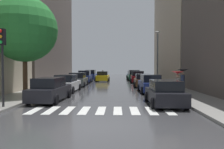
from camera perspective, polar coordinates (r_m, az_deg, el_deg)
ground_plane at (r=32.60m, az=-0.21°, el=-2.17°), size 28.00×72.00×0.04m
sidewalk_left at (r=33.40m, az=-11.43°, el=-1.95°), size 3.00×72.00×0.15m
sidewalk_right at (r=33.07m, az=11.13°, el=-1.98°), size 3.00×72.00×0.15m
crosswalk_stripes at (r=11.92m, az=-2.88°, el=-9.37°), size 7.65×2.20×0.01m
building_left_mid at (r=36.24m, az=-18.66°, el=16.76°), size 6.00×19.41×23.30m
building_right_mid at (r=35.66m, az=18.34°, el=13.71°), size 6.00×17.21×19.30m
parked_car_left_nearest at (r=15.69m, az=-15.84°, el=-3.90°), size 2.13×4.79×1.63m
parked_car_left_second at (r=21.12m, az=-11.73°, el=-2.36°), size 2.12×4.66×1.63m
parked_car_left_third at (r=27.00m, az=-8.87°, el=-1.36°), size 2.14×4.80×1.66m
parked_car_left_fourth at (r=32.94m, az=-7.12°, el=-0.64°), size 2.06×4.04×1.82m
parked_car_left_fifth at (r=39.46m, az=-5.57°, el=-0.20°), size 2.09×4.45×1.81m
parked_car_right_nearest at (r=13.90m, az=13.66°, el=-4.78°), size 2.09×4.24×1.54m
parked_car_right_second at (r=20.41m, az=9.92°, el=-2.47°), size 2.02×4.31×1.66m
parked_car_right_third at (r=26.15m, az=8.08°, el=-1.59°), size 2.26×4.47×1.53m
parked_car_right_fourth at (r=32.83m, az=6.67°, el=-0.70°), size 2.19×4.54×1.75m
parked_car_right_fifth at (r=38.00m, az=5.70°, el=-0.29°), size 2.23×4.61×1.81m
parked_car_right_sixth at (r=43.61m, az=5.20°, el=-0.15°), size 2.07×4.08×1.53m
taxi_midroad at (r=35.85m, az=-2.42°, el=-0.54°), size 2.17×4.43×1.81m
pedestrian_foreground at (r=17.46m, az=16.75°, el=-1.00°), size 0.91×0.91×1.86m
pedestrian_near_tree at (r=21.11m, az=18.00°, el=-0.08°), size 1.05×1.05×1.99m
street_tree_left at (r=18.63m, az=-21.90°, el=10.86°), size 5.09×5.09×7.68m
traffic_light_left_corner at (r=13.46m, az=-26.79°, el=5.75°), size 0.30×0.42×4.30m
lamp_post_right at (r=25.84m, az=11.82°, el=5.26°), size 0.60×0.28×6.34m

